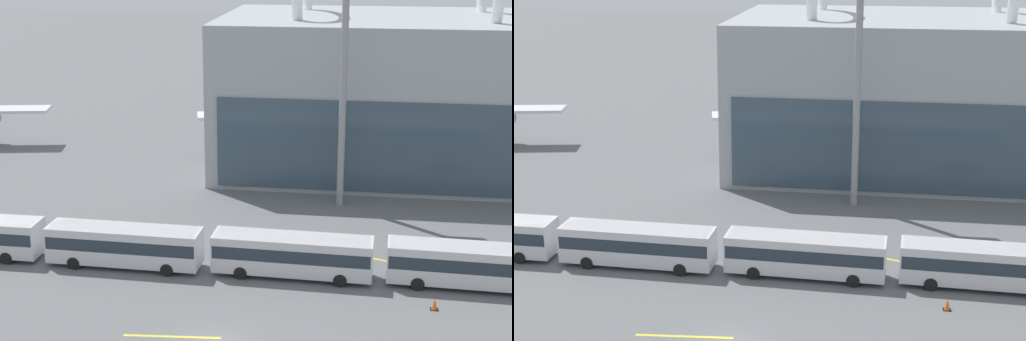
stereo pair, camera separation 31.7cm
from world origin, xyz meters
TOP-DOWN VIEW (x-y plane):
  - airliner_at_gate_far at (6.84, 49.29)m, footprint 36.66×34.59m
  - shuttle_bus_1 at (-9.40, 11.11)m, footprint 12.15×3.08m
  - shuttle_bus_2 at (3.71, 11.15)m, footprint 12.16×3.14m
  - shuttle_bus_3 at (16.82, 11.11)m, footprint 12.17×3.20m
  - floodlight_mast at (6.54, 28.37)m, footprint 3.08×3.08m
  - lane_stripe_1 at (-2.98, 0.60)m, footprint 6.37×0.78m
  - lane_stripe_3 at (5.94, 17.08)m, footprint 10.65×4.64m
  - traffic_cone_0 at (14.04, 7.01)m, footprint 0.56×0.56m

SIDE VIEW (x-z plane):
  - lane_stripe_1 at x=-2.98m, z-range 0.00..0.01m
  - lane_stripe_3 at x=5.94m, z-range 0.00..0.01m
  - traffic_cone_0 at x=14.04m, z-range -0.01..0.79m
  - shuttle_bus_1 at x=-9.40m, z-range 0.28..3.47m
  - shuttle_bus_2 at x=3.71m, z-range 0.28..3.47m
  - shuttle_bus_3 at x=16.82m, z-range 0.28..3.47m
  - airliner_at_gate_far at x=6.84m, z-range -2.59..13.69m
  - floodlight_mast at x=6.54m, z-range 4.52..27.25m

